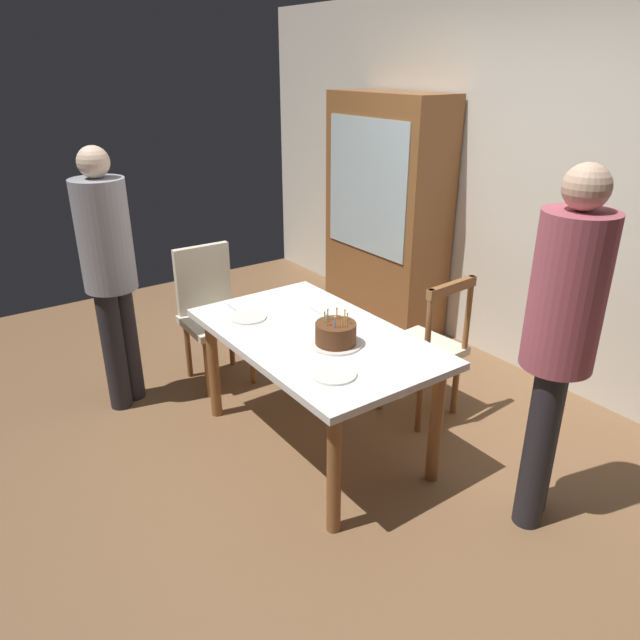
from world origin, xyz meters
name	(u,v)px	position (x,y,z in m)	size (l,w,h in m)	color
ground	(315,443)	(0.00, 0.00, 0.00)	(6.40, 6.40, 0.00)	brown
back_wall	(537,191)	(0.00, 1.85, 1.30)	(6.40, 0.10, 2.60)	silver
dining_table	(315,349)	(0.00, 0.00, 0.63)	(1.47, 0.87, 0.73)	white
birthday_cake	(336,335)	(0.18, 0.01, 0.79)	(0.28, 0.28, 0.19)	silver
plate_near_celebrant	(248,317)	(-0.40, -0.20, 0.74)	(0.22, 0.22, 0.01)	white
plate_far_side	(335,320)	(-0.07, 0.20, 0.74)	(0.22, 0.22, 0.01)	white
plate_near_guest	(334,374)	(0.44, -0.20, 0.74)	(0.22, 0.22, 0.01)	white
fork_near_celebrant	(234,309)	(-0.56, -0.20, 0.73)	(0.18, 0.02, 0.01)	silver
fork_far_side	(318,312)	(-0.23, 0.18, 0.73)	(0.18, 0.02, 0.01)	silver
chair_spindle_back	(424,349)	(0.11, 0.76, 0.46)	(0.47, 0.47, 0.95)	beige
chair_upholstered	(211,307)	(-1.13, -0.10, 0.53)	(0.46, 0.45, 0.95)	beige
person_celebrant	(109,266)	(-1.14, -0.75, 0.96)	(0.32, 0.32, 1.68)	#262328
person_guest	(560,335)	(1.12, 0.55, 1.00)	(0.32, 0.32, 1.75)	#262328
china_cabinet	(386,214)	(-1.20, 1.56, 0.95)	(1.10, 0.45, 1.90)	brown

